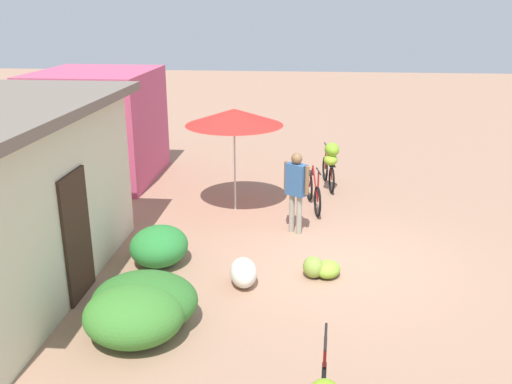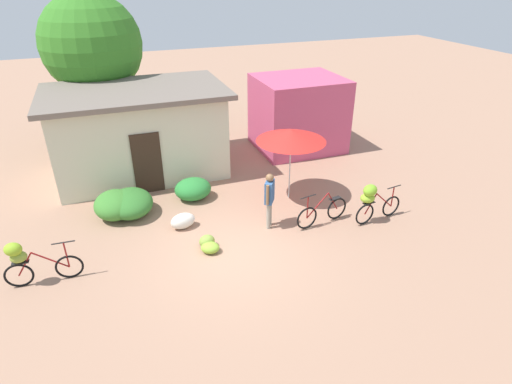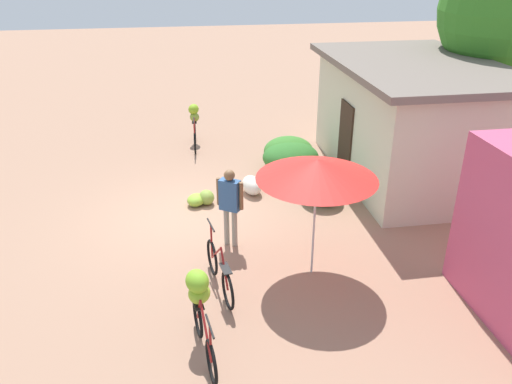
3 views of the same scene
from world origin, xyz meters
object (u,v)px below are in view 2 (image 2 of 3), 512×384
object	(u,v)px
tree_behind_building	(92,45)
bicycle_near_pile	(322,212)
bicycle_center_loaded	(372,199)
banana_pile_on_ground	(209,244)
bicycle_leftmost	(28,260)
market_umbrella	(291,135)
person_vendor	(269,195)
shop_pink	(298,113)
produce_sack	(183,221)
building_low	(139,131)

from	to	relation	value
tree_behind_building	bicycle_near_pile	distance (m)	10.42
bicycle_center_loaded	banana_pile_on_ground	world-z (taller)	bicycle_center_loaded
bicycle_leftmost	bicycle_center_loaded	xyz separation A→B (m)	(8.79, -0.37, 0.05)
market_umbrella	bicycle_near_pile	bearing A→B (deg)	-82.02
person_vendor	shop_pink	bearing A→B (deg)	57.63
bicycle_center_loaded	produce_sack	world-z (taller)	bicycle_center_loaded
market_umbrella	person_vendor	world-z (taller)	market_umbrella
building_low	person_vendor	distance (m)	5.72
bicycle_leftmost	bicycle_near_pile	world-z (taller)	bicycle_leftmost
banana_pile_on_ground	person_vendor	bearing A→B (deg)	14.31
market_umbrella	tree_behind_building	bearing A→B (deg)	128.26
bicycle_near_pile	person_vendor	xyz separation A→B (m)	(-1.46, 0.36, 0.64)
building_low	shop_pink	distance (m)	6.09
tree_behind_building	bicycle_near_pile	world-z (taller)	tree_behind_building
shop_pink	produce_sack	size ratio (longest dim) A/B	4.57
building_low	bicycle_center_loaded	world-z (taller)	building_low
shop_pink	market_umbrella	xyz separation A→B (m)	(-2.04, -3.78, 0.69)
person_vendor	produce_sack	bearing A→B (deg)	161.06
bicycle_leftmost	person_vendor	bearing A→B (deg)	3.79
bicycle_leftmost	person_vendor	world-z (taller)	person_vendor
shop_pink	bicycle_leftmost	xyz separation A→B (m)	(-9.25, -5.54, -0.70)
produce_sack	bicycle_center_loaded	bearing A→B (deg)	-16.97
shop_pink	tree_behind_building	distance (m)	8.05
shop_pink	banana_pile_on_ground	bearing A→B (deg)	-132.39
shop_pink	bicycle_center_loaded	bearing A→B (deg)	-94.49
bicycle_leftmost	bicycle_near_pile	xyz separation A→B (m)	(7.45, 0.03, -0.32)
produce_sack	person_vendor	size ratio (longest dim) A/B	0.43
building_low	market_umbrella	bearing A→B (deg)	-41.47
market_umbrella	bicycle_center_loaded	xyz separation A→B (m)	(1.58, -2.13, -1.34)
building_low	tree_behind_building	size ratio (longest dim) A/B	1.03
market_umbrella	bicycle_leftmost	bearing A→B (deg)	-166.25
banana_pile_on_ground	bicycle_leftmost	bearing A→B (deg)	178.89
building_low	bicycle_center_loaded	distance (m)	8.05
produce_sack	bicycle_leftmost	bearing A→B (deg)	-162.39
market_umbrella	banana_pile_on_ground	world-z (taller)	market_umbrella
produce_sack	person_vendor	xyz separation A→B (m)	(2.28, -0.78, 0.79)
market_umbrella	bicycle_near_pile	distance (m)	2.45
building_low	bicycle_center_loaded	bearing A→B (deg)	-45.44
tree_behind_building	produce_sack	world-z (taller)	tree_behind_building
bicycle_leftmost	banana_pile_on_ground	size ratio (longest dim) A/B	2.28
banana_pile_on_ground	building_low	bearing A→B (deg)	100.01
bicycle_leftmost	produce_sack	size ratio (longest dim) A/B	2.42
market_umbrella	produce_sack	xyz separation A→B (m)	(-3.50, -0.59, -1.87)
shop_pink	person_vendor	distance (m)	6.11
tree_behind_building	banana_pile_on_ground	bearing A→B (deg)	-76.41
market_umbrella	banana_pile_on_ground	bearing A→B (deg)	-149.18
shop_pink	tree_behind_building	bearing A→B (deg)	159.38
bicycle_center_loaded	banana_pile_on_ground	xyz separation A→B (m)	(-4.67, 0.29, -0.59)
bicycle_near_pile	bicycle_center_loaded	xyz separation A→B (m)	(1.33, -0.40, 0.37)
building_low	tree_behind_building	bearing A→B (deg)	110.01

